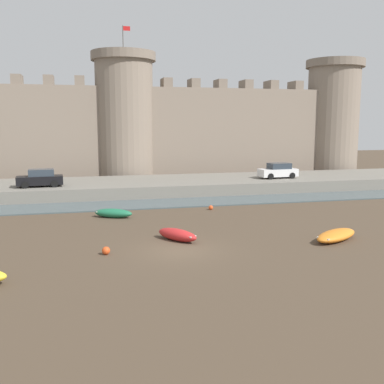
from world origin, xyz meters
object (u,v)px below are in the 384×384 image
Objects in this scene: rowboat_near_channel_left at (177,234)px; rowboat_midflat_centre at (336,235)px; car_quay_centre_east at (278,171)px; mooring_buoy_near_channel at (211,208)px; mooring_buoy_off_centre at (106,251)px; car_quay_west at (40,178)px; rowboat_foreground_left at (113,213)px.

rowboat_midflat_centre is at bearing -13.65° from rowboat_near_channel_left.
car_quay_centre_east is at bearing 50.95° from rowboat_near_channel_left.
rowboat_midflat_centre is 12.11m from mooring_buoy_near_channel.
car_quay_centre_east is (19.23, 20.30, 1.76)m from mooring_buoy_off_centre.
rowboat_near_channel_left is at bearing -62.04° from car_quay_west.
mooring_buoy_near_channel is (-4.67, 11.17, -0.15)m from rowboat_midflat_centre.
car_quay_centre_east is (10.20, 9.44, 1.80)m from mooring_buoy_near_channel.
car_quay_centre_east is 1.00× the size of car_quay_west.
rowboat_near_channel_left reaches higher than rowboat_midflat_centre.
car_quay_west is at bearing 104.24° from mooring_buoy_off_centre.
mooring_buoy_off_centre is at bearing -75.76° from car_quay_west.
rowboat_foreground_left is at bearing 113.28° from rowboat_near_channel_left.
rowboat_midflat_centre is (12.65, -9.95, -0.02)m from rowboat_foreground_left.
mooring_buoy_off_centre is 14.12m from mooring_buoy_near_channel.
rowboat_near_channel_left is at bearing -117.72° from mooring_buoy_near_channel.
rowboat_midflat_centre is 21.40m from car_quay_centre_east.
car_quay_west is at bearing 121.37° from rowboat_foreground_left.
car_quay_centre_east is at bearing 46.56° from mooring_buoy_off_centre.
car_quay_centre_east is at bearing 30.36° from rowboat_foreground_left.
rowboat_near_channel_left reaches higher than mooring_buoy_off_centre.
car_quay_west is (-9.29, 17.49, 1.60)m from rowboat_near_channel_left.
car_quay_west is (-13.96, 8.59, 1.80)m from mooring_buoy_near_channel.
rowboat_near_channel_left is 6.58× the size of mooring_buoy_off_centre.
car_quay_centre_east is at bearing 74.97° from rowboat_midflat_centre.
rowboat_near_channel_left reaches higher than mooring_buoy_near_channel.
mooring_buoy_near_channel is at bearing 8.65° from rowboat_foreground_left.
rowboat_midflat_centre is 10.78× the size of mooring_buoy_near_channel.
rowboat_foreground_left is 16.10m from rowboat_midflat_centre.
car_quay_centre_east is (18.18, 10.65, 1.63)m from rowboat_foreground_left.
car_quay_west reaches higher than rowboat_foreground_left.
rowboat_foreground_left is at bearing 141.80° from rowboat_midflat_centre.
mooring_buoy_near_channel is (4.68, 8.90, -0.19)m from rowboat_near_channel_left.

